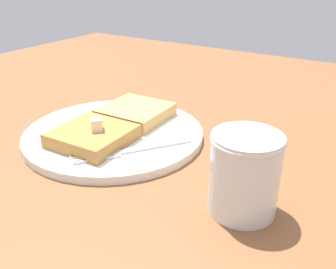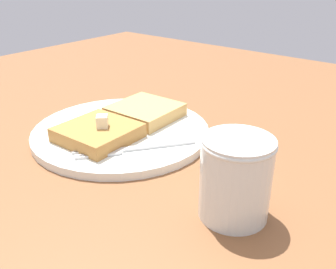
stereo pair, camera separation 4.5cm
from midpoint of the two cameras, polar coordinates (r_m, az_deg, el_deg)
The scene contains 7 objects.
table_surface at distance 55.20cm, azimuth -8.86°, elevation -2.36°, with size 126.45×126.45×2.89cm, color brown.
plate at distance 55.80cm, azimuth -10.24°, elevation 0.24°, with size 25.90×25.90×1.14cm.
toast_slice_left at distance 51.93cm, azimuth -13.90°, elevation -0.28°, with size 9.44×9.53×1.96cm, color #B1793A.
toast_slice_middle at distance 58.72cm, azimuth -7.21°, elevation 3.31°, with size 9.44×9.53×1.96cm, color tan.
butter_pat_primary at distance 50.84cm, azimuth -13.31°, elevation 1.46°, with size 1.65×1.48×1.65cm, color #F3ECC5.
fork at distance 48.78cm, azimuth -9.01°, elevation -2.60°, with size 13.73×10.64×0.36cm.
syrup_jar at distance 38.11cm, azimuth 8.19°, elevation -6.53°, with size 7.28×7.28×8.58cm.
Camera 1 is at (-37.49, -31.33, 26.71)cm, focal length 40.00 mm.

